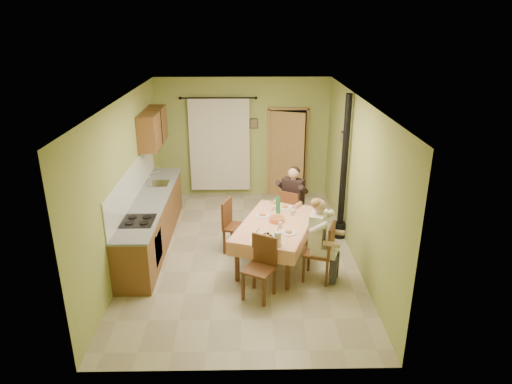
{
  "coord_description": "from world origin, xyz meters",
  "views": [
    {
      "loc": [
        0.11,
        -7.45,
        4.05
      ],
      "look_at": [
        0.25,
        0.1,
        1.15
      ],
      "focal_mm": 32.0,
      "sensor_mm": 36.0,
      "label": 1
    }
  ],
  "objects_px": {
    "man_far": "(292,194)",
    "man_right": "(320,230)",
    "chair_near": "(259,280)",
    "chair_left": "(236,236)",
    "dining_table": "(276,242)",
    "chair_far": "(291,222)",
    "chair_right": "(319,263)",
    "stove_flue": "(343,188)"
  },
  "relations": [
    {
      "from": "chair_right",
      "to": "man_right",
      "type": "height_order",
      "value": "man_right"
    },
    {
      "from": "dining_table",
      "to": "chair_near",
      "type": "relative_size",
      "value": 2.18
    },
    {
      "from": "dining_table",
      "to": "chair_far",
      "type": "distance_m",
      "value": 1.08
    },
    {
      "from": "chair_left",
      "to": "stove_flue",
      "type": "bearing_deg",
      "value": 124.76
    },
    {
      "from": "dining_table",
      "to": "chair_left",
      "type": "height_order",
      "value": "chair_left"
    },
    {
      "from": "chair_right",
      "to": "man_far",
      "type": "relative_size",
      "value": 0.72
    },
    {
      "from": "chair_right",
      "to": "man_right",
      "type": "distance_m",
      "value": 0.59
    },
    {
      "from": "chair_near",
      "to": "chair_left",
      "type": "relative_size",
      "value": 0.99
    },
    {
      "from": "chair_near",
      "to": "man_right",
      "type": "relative_size",
      "value": 0.7
    },
    {
      "from": "chair_far",
      "to": "stove_flue",
      "type": "relative_size",
      "value": 0.35
    },
    {
      "from": "dining_table",
      "to": "chair_left",
      "type": "relative_size",
      "value": 2.15
    },
    {
      "from": "chair_left",
      "to": "man_far",
      "type": "bearing_deg",
      "value": 139.23
    },
    {
      "from": "chair_right",
      "to": "stove_flue",
      "type": "height_order",
      "value": "stove_flue"
    },
    {
      "from": "chair_far",
      "to": "chair_near",
      "type": "bearing_deg",
      "value": -77.43
    },
    {
      "from": "chair_left",
      "to": "man_right",
      "type": "distance_m",
      "value": 1.78
    },
    {
      "from": "dining_table",
      "to": "man_far",
      "type": "distance_m",
      "value": 1.2
    },
    {
      "from": "chair_far",
      "to": "stove_flue",
      "type": "xyz_separation_m",
      "value": [
        0.95,
        -0.05,
        0.73
      ]
    },
    {
      "from": "dining_table",
      "to": "stove_flue",
      "type": "xyz_separation_m",
      "value": [
        1.32,
        0.96,
        0.65
      ]
    },
    {
      "from": "chair_left",
      "to": "chair_far",
      "type": "bearing_deg",
      "value": 138.89
    },
    {
      "from": "chair_far",
      "to": "chair_near",
      "type": "height_order",
      "value": "chair_far"
    },
    {
      "from": "stove_flue",
      "to": "chair_right",
      "type": "bearing_deg",
      "value": -112.84
    },
    {
      "from": "chair_right",
      "to": "stove_flue",
      "type": "distance_m",
      "value": 1.81
    },
    {
      "from": "dining_table",
      "to": "man_far",
      "type": "xyz_separation_m",
      "value": [
        0.37,
        1.02,
        0.5
      ]
    },
    {
      "from": "chair_near",
      "to": "man_right",
      "type": "height_order",
      "value": "man_right"
    },
    {
      "from": "dining_table",
      "to": "chair_far",
      "type": "height_order",
      "value": "chair_far"
    },
    {
      "from": "chair_near",
      "to": "chair_right",
      "type": "relative_size",
      "value": 0.98
    },
    {
      "from": "chair_left",
      "to": "stove_flue",
      "type": "relative_size",
      "value": 0.35
    },
    {
      "from": "chair_right",
      "to": "chair_left",
      "type": "relative_size",
      "value": 1.01
    },
    {
      "from": "man_far",
      "to": "man_right",
      "type": "distance_m",
      "value": 1.61
    },
    {
      "from": "chair_near",
      "to": "man_far",
      "type": "height_order",
      "value": "man_far"
    },
    {
      "from": "dining_table",
      "to": "chair_left",
      "type": "distance_m",
      "value": 0.82
    },
    {
      "from": "man_far",
      "to": "man_right",
      "type": "relative_size",
      "value": 1.0
    },
    {
      "from": "chair_near",
      "to": "man_right",
      "type": "distance_m",
      "value": 1.25
    },
    {
      "from": "man_right",
      "to": "man_far",
      "type": "bearing_deg",
      "value": 30.36
    },
    {
      "from": "chair_left",
      "to": "man_right",
      "type": "relative_size",
      "value": 0.71
    },
    {
      "from": "chair_far",
      "to": "man_far",
      "type": "distance_m",
      "value": 0.59
    },
    {
      "from": "chair_far",
      "to": "chair_near",
      "type": "xyz_separation_m",
      "value": [
        -0.68,
        -2.08,
        -0.0
      ]
    },
    {
      "from": "dining_table",
      "to": "chair_far",
      "type": "bearing_deg",
      "value": 89.16
    },
    {
      "from": "chair_far",
      "to": "chair_left",
      "type": "xyz_separation_m",
      "value": [
        -1.06,
        -0.59,
        0.0
      ]
    },
    {
      "from": "man_far",
      "to": "chair_far",
      "type": "bearing_deg",
      "value": -90.0
    },
    {
      "from": "chair_far",
      "to": "chair_right",
      "type": "height_order",
      "value": "chair_right"
    },
    {
      "from": "dining_table",
      "to": "chair_right",
      "type": "distance_m",
      "value": 0.89
    }
  ]
}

